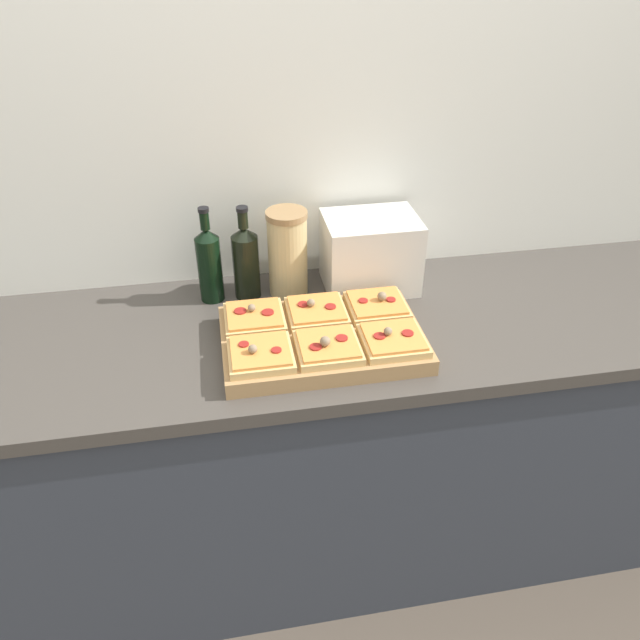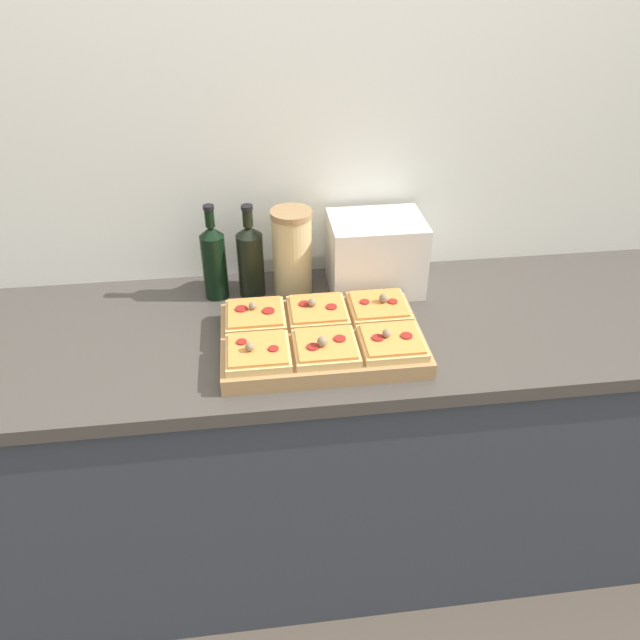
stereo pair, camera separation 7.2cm
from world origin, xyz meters
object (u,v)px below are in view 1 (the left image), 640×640
Objects in this scene: grain_jar_tall at (288,253)px; toaster_oven at (370,253)px; olive_oil_bottle at (209,263)px; wine_bottle at (246,261)px; cutting_board at (322,339)px.

grain_jar_tall reaches higher than toaster_oven.
olive_oil_bottle is at bearing 179.45° from toaster_oven.
olive_oil_bottle is 0.97× the size of toaster_oven.
wine_bottle reaches higher than toaster_oven.
olive_oil_bottle reaches higher than cutting_board.
cutting_board is 0.32m from grain_jar_tall.
grain_jar_tall is (-0.05, 0.30, 0.11)m from cutting_board.
grain_jar_tall is at bearing 0.00° from wine_bottle.
wine_bottle reaches higher than cutting_board.
cutting_board is 1.85× the size of wine_bottle.
cutting_board is at bearing -59.84° from wine_bottle.
cutting_board is 0.36m from wine_bottle.
olive_oil_bottle is 0.23m from grain_jar_tall.
wine_bottle is 0.95× the size of toaster_oven.
toaster_oven is (0.25, -0.00, -0.02)m from grain_jar_tall.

